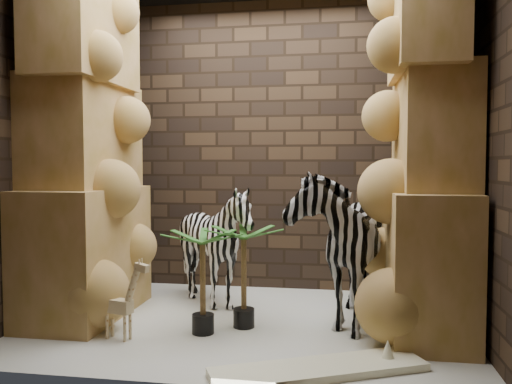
% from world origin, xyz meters
% --- Properties ---
extents(floor, '(3.50, 3.50, 0.00)m').
position_xyz_m(floor, '(0.00, 0.00, 0.00)').
color(floor, silver).
rests_on(floor, ground).
extents(wall_back, '(3.50, 0.00, 3.50)m').
position_xyz_m(wall_back, '(0.00, 1.25, 1.50)').
color(wall_back, '#342518').
rests_on(wall_back, ground).
extents(wall_front, '(3.50, 0.00, 3.50)m').
position_xyz_m(wall_front, '(0.00, -1.25, 1.50)').
color(wall_front, '#342518').
rests_on(wall_front, ground).
extents(wall_left, '(0.00, 3.00, 3.00)m').
position_xyz_m(wall_left, '(-1.75, 0.00, 1.50)').
color(wall_left, '#342518').
rests_on(wall_left, ground).
extents(wall_right, '(0.00, 3.00, 3.00)m').
position_xyz_m(wall_right, '(1.75, 0.00, 1.50)').
color(wall_right, '#342518').
rests_on(wall_right, ground).
extents(rock_pillar_left, '(0.68, 1.30, 3.00)m').
position_xyz_m(rock_pillar_left, '(-1.40, 0.00, 1.50)').
color(rock_pillar_left, tan).
rests_on(rock_pillar_left, floor).
extents(rock_pillar_right, '(0.58, 1.25, 3.00)m').
position_xyz_m(rock_pillar_right, '(1.42, 0.00, 1.50)').
color(rock_pillar_right, tan).
rests_on(rock_pillar_right, floor).
extents(zebra_right, '(0.82, 1.33, 1.49)m').
position_xyz_m(zebra_right, '(0.76, 0.24, 0.74)').
color(zebra_right, white).
rests_on(zebra_right, floor).
extents(zebra_left, '(0.91, 1.12, 1.01)m').
position_xyz_m(zebra_left, '(-0.37, 0.45, 0.51)').
color(zebra_left, white).
rests_on(zebra_left, floor).
extents(giraffe_toy, '(0.34, 0.19, 0.64)m').
position_xyz_m(giraffe_toy, '(-0.86, -0.55, 0.32)').
color(giraffe_toy, '#D2BA87').
rests_on(giraffe_toy, floor).
extents(palm_front, '(0.36, 0.36, 0.82)m').
position_xyz_m(palm_front, '(0.01, -0.12, 0.41)').
color(palm_front, '#306A26').
rests_on(palm_front, floor).
extents(palm_back, '(0.36, 0.36, 0.81)m').
position_xyz_m(palm_back, '(-0.27, -0.32, 0.40)').
color(palm_back, '#306A26').
rests_on(palm_back, floor).
extents(surfboard, '(1.38, 0.89, 0.05)m').
position_xyz_m(surfboard, '(0.64, -0.95, 0.03)').
color(surfboard, '#FFFCCF').
rests_on(surfboard, floor).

